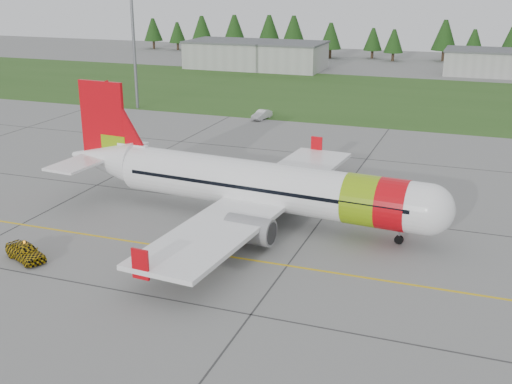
% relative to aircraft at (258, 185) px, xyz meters
% --- Properties ---
extents(ground, '(320.00, 320.00, 0.00)m').
position_rel_aircraft_xyz_m(ground, '(-4.57, -16.37, -3.33)').
color(ground, gray).
rests_on(ground, ground).
extents(aircraft, '(38.06, 35.19, 11.53)m').
position_rel_aircraft_xyz_m(aircraft, '(0.00, 0.00, 0.00)').
color(aircraft, white).
rests_on(aircraft, ground).
extents(follow_me_car, '(1.94, 2.08, 4.13)m').
position_rel_aircraft_xyz_m(follow_me_car, '(-14.14, -14.39, -1.26)').
color(follow_me_car, '#CAA30B').
rests_on(follow_me_car, ground).
extents(service_van, '(1.70, 1.63, 4.22)m').
position_rel_aircraft_xyz_m(service_van, '(-14.16, 40.70, -1.21)').
color(service_van, silver).
rests_on(service_van, ground).
extents(grass_strip, '(320.00, 50.00, 0.03)m').
position_rel_aircraft_xyz_m(grass_strip, '(-4.57, 65.63, -3.31)').
color(grass_strip, '#30561E').
rests_on(grass_strip, ground).
extents(taxi_guideline, '(120.00, 0.25, 0.02)m').
position_rel_aircraft_xyz_m(taxi_guideline, '(-4.57, -8.37, -3.31)').
color(taxi_guideline, gold).
rests_on(taxi_guideline, ground).
extents(hangar_west, '(32.00, 14.00, 6.00)m').
position_rel_aircraft_xyz_m(hangar_west, '(-34.57, 93.63, -0.33)').
color(hangar_west, '#A8A8A3').
rests_on(hangar_west, ground).
extents(hangar_east, '(24.00, 12.00, 5.20)m').
position_rel_aircraft_xyz_m(hangar_east, '(20.43, 101.63, -0.73)').
color(hangar_east, '#A8A8A3').
rests_on(hangar_east, ground).
extents(floodlight_mast, '(0.50, 0.50, 20.00)m').
position_rel_aircraft_xyz_m(floodlight_mast, '(-36.57, 41.63, 6.67)').
color(floodlight_mast, slate).
rests_on(floodlight_mast, ground).
extents(treeline, '(160.00, 8.00, 10.00)m').
position_rel_aircraft_xyz_m(treeline, '(-4.57, 121.63, 1.67)').
color(treeline, '#1C3F14').
rests_on(treeline, ground).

